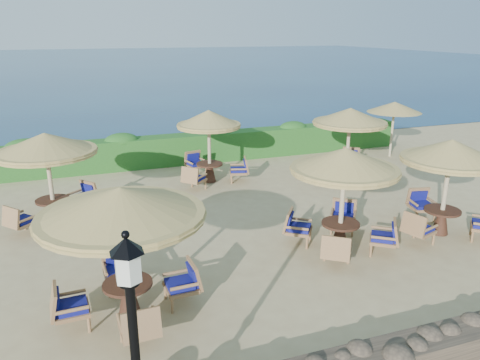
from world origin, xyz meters
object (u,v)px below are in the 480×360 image
Objects in this scene: cafe_set_0 at (123,226)px; cafe_set_1 at (344,182)px; cafe_set_2 at (448,169)px; cafe_set_5 at (349,129)px; cafe_set_3 at (47,156)px; extra_parasol at (394,107)px; cafe_set_4 at (209,135)px.

cafe_set_1 is at bearing 12.19° from cafe_set_0.
cafe_set_0 is at bearing -173.18° from cafe_set_2.
cafe_set_2 is at bearing -93.12° from cafe_set_5.
cafe_set_5 is (0.29, 5.24, 0.04)m from cafe_set_2.
cafe_set_3 is (-9.98, 4.43, 0.16)m from cafe_set_2.
cafe_set_5 is (8.80, 6.26, -0.01)m from cafe_set_0.
extra_parasol is at bearing 46.14° from cafe_set_1.
cafe_set_1 is 3.08m from cafe_set_2.
cafe_set_2 is at bearing -23.93° from cafe_set_3.
cafe_set_3 is 5.71m from cafe_set_4.
cafe_set_2 is (3.08, -0.16, 0.05)m from cafe_set_1.
cafe_set_2 is 0.97× the size of cafe_set_5.
cafe_set_1 reaches higher than extra_parasol.
cafe_set_1 is 0.96× the size of cafe_set_5.
cafe_set_2 is at bearing -54.45° from cafe_set_4.
cafe_set_3 is 10.30m from cafe_set_5.
extra_parasol is 8.54m from cafe_set_4.
cafe_set_3 and cafe_set_4 have the same top height.
cafe_set_5 is (3.36, 5.08, 0.10)m from cafe_set_1.
extra_parasol is at bearing 62.47° from cafe_set_2.
cafe_set_4 is (-8.50, -0.80, -0.40)m from extra_parasol.
cafe_set_2 and cafe_set_3 have the same top height.
cafe_set_1 is 8.12m from cafe_set_3.
cafe_set_2 is (8.51, 1.02, -0.06)m from cafe_set_0.
cafe_set_2 is 8.04m from cafe_set_4.
cafe_set_1 and cafe_set_2 have the same top height.
extra_parasol is at bearing 34.10° from cafe_set_0.
cafe_set_5 is at bearing 4.52° from cafe_set_3.
cafe_set_2 and cafe_set_4 have the same top height.
extra_parasol is at bearing 5.35° from cafe_set_4.
cafe_set_0 is 1.16× the size of cafe_set_4.
cafe_set_4 is 0.96× the size of cafe_set_5.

